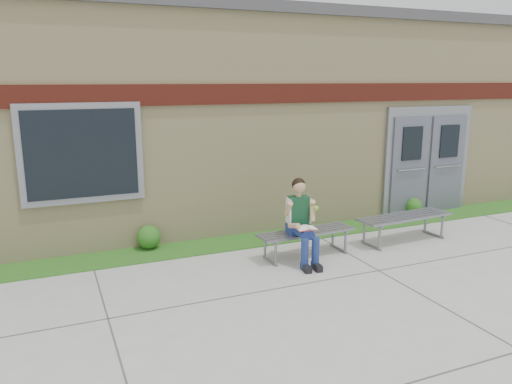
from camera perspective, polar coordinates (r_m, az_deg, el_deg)
name	(u,v)px	position (r m, az deg, el deg)	size (l,w,h in m)	color
ground	(340,294)	(7.01, 9.63, -11.44)	(80.00, 80.00, 0.00)	#9E9E99
grass_strip	(263,239)	(9.15, 0.84, -5.34)	(16.00, 0.80, 0.02)	#165317
school_building	(205,112)	(11.89, -5.83, 9.09)	(16.20, 6.22, 4.20)	beige
bench_left	(306,237)	(8.25, 5.73, -5.10)	(1.68, 0.55, 0.43)	slate
bench_right	(404,221)	(9.33, 16.59, -3.24)	(1.86, 0.63, 0.47)	slate
girl	(302,220)	(7.88, 5.24, -3.23)	(0.49, 0.84, 1.34)	navy
shrub_mid	(149,237)	(8.74, -12.17, -5.05)	(0.41, 0.41, 0.41)	#165317
shrub_east	(413,206)	(11.20, 17.56, -1.55)	(0.36, 0.36, 0.36)	#165317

